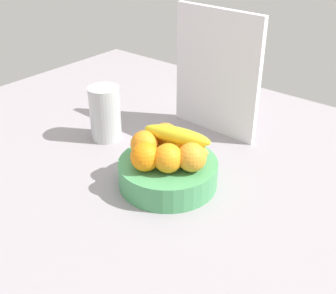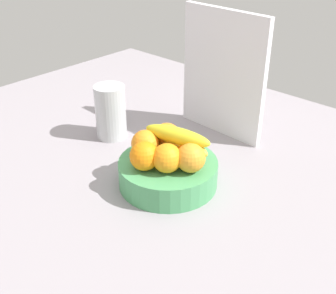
# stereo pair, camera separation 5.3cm
# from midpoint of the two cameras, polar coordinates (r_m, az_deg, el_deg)

# --- Properties ---
(ground_plane) EXTENTS (1.80, 1.40, 0.03)m
(ground_plane) POSITION_cam_midpoint_polar(r_m,az_deg,el_deg) (1.07, 1.93, -5.56)
(ground_plane) COLOR gray
(fruit_bowl) EXTENTS (0.24, 0.24, 0.06)m
(fruit_bowl) POSITION_cam_midpoint_polar(r_m,az_deg,el_deg) (1.05, 1.44, -3.43)
(fruit_bowl) COLOR #499B5F
(fruit_bowl) RESTS_ON ground_plane
(orange_front_left) EXTENTS (0.07, 0.07, 0.07)m
(orange_front_left) POSITION_cam_midpoint_polar(r_m,az_deg,el_deg) (0.99, -1.62, -1.22)
(orange_front_left) COLOR orange
(orange_front_left) RESTS_ON fruit_bowl
(orange_front_right) EXTENTS (0.07, 0.07, 0.07)m
(orange_front_right) POSITION_cam_midpoint_polar(r_m,az_deg,el_deg) (0.98, 1.40, -1.51)
(orange_front_right) COLOR orange
(orange_front_right) RESTS_ON fruit_bowl
(orange_center) EXTENTS (0.07, 0.07, 0.07)m
(orange_center) POSITION_cam_midpoint_polar(r_m,az_deg,el_deg) (0.98, 4.42, -1.55)
(orange_center) COLOR orange
(orange_center) RESTS_ON fruit_bowl
(orange_back_left) EXTENTS (0.07, 0.07, 0.07)m
(orange_back_left) POSITION_cam_midpoint_polar(r_m,az_deg,el_deg) (1.03, 4.36, 0.03)
(orange_back_left) COLOR orange
(orange_back_left) RESTS_ON fruit_bowl
(orange_back_right) EXTENTS (0.07, 0.07, 0.07)m
(orange_back_right) POSITION_cam_midpoint_polar(r_m,az_deg,el_deg) (1.07, 1.26, 1.37)
(orange_back_right) COLOR orange
(orange_back_right) RESTS_ON fruit_bowl
(orange_top_stack) EXTENTS (0.07, 0.07, 0.07)m
(orange_top_stack) POSITION_cam_midpoint_polar(r_m,az_deg,el_deg) (1.04, -1.57, 0.40)
(orange_top_stack) COLOR orange
(orange_top_stack) RESTS_ON fruit_bowl
(banana_bunch) EXTENTS (0.18, 0.10, 0.08)m
(banana_bunch) POSITION_cam_midpoint_polar(r_m,az_deg,el_deg) (1.03, 2.92, 0.58)
(banana_bunch) COLOR yellow
(banana_bunch) RESTS_ON fruit_bowl
(cutting_board) EXTENTS (0.28, 0.03, 0.36)m
(cutting_board) POSITION_cam_midpoint_polar(r_m,az_deg,el_deg) (1.25, 8.45, 9.50)
(cutting_board) COLOR white
(cutting_board) RESTS_ON ground_plane
(thermos_tumbler) EXTENTS (0.09, 0.09, 0.16)m
(thermos_tumbler) POSITION_cam_midpoint_polar(r_m,az_deg,el_deg) (1.25, -6.38, 4.61)
(thermos_tumbler) COLOR silver
(thermos_tumbler) RESTS_ON ground_plane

